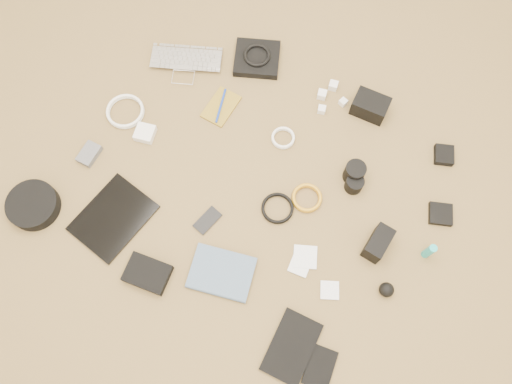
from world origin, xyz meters
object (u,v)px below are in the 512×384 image
at_px(laptop, 185,67).
at_px(paperback, 215,295).
at_px(dslr_camera, 370,106).
at_px(phone, 207,220).
at_px(tablet, 113,218).
at_px(headphone_case, 33,205).

bearing_deg(laptop, paperback, -75.99).
relative_size(dslr_camera, paperback, 0.62).
bearing_deg(phone, tablet, -139.75).
relative_size(dslr_camera, headphone_case, 0.72).
bearing_deg(tablet, laptop, 107.85).
height_order(dslr_camera, tablet, dslr_camera).
bearing_deg(dslr_camera, tablet, -129.86).
bearing_deg(dslr_camera, phone, -118.43).
height_order(tablet, paperback, paperback).
height_order(dslr_camera, phone, dslr_camera).
distance_m(dslr_camera, tablet, 1.04).
bearing_deg(tablet, phone, 36.16).
distance_m(phone, paperback, 0.27).
bearing_deg(dslr_camera, laptop, -169.42).
bearing_deg(headphone_case, paperback, 1.36).
height_order(laptop, dslr_camera, dslr_camera).
xyz_separation_m(dslr_camera, headphone_case, (-0.92, -0.91, -0.01)).
xyz_separation_m(dslr_camera, paperback, (-0.19, -0.90, -0.03)).
bearing_deg(headphone_case, laptop, 75.95).
bearing_deg(tablet, paperback, 1.23).
xyz_separation_m(laptop, tablet, (0.08, -0.66, -0.01)).
bearing_deg(phone, paperback, -40.63).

